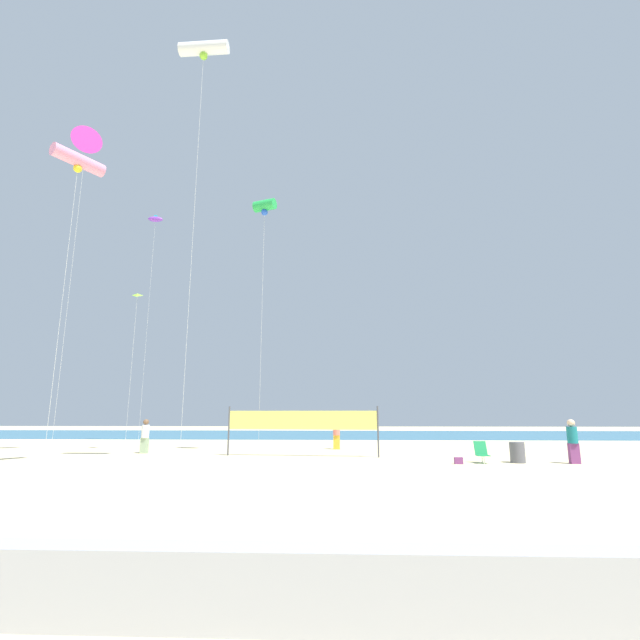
% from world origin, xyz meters
% --- Properties ---
extents(ground_plane, '(120.00, 120.00, 0.00)m').
position_xyz_m(ground_plane, '(0.00, 0.00, 0.00)').
color(ground_plane, beige).
extents(ocean_band, '(120.00, 20.00, 0.01)m').
position_xyz_m(ocean_band, '(0.00, 32.37, 0.00)').
color(ocean_band, teal).
rests_on(ocean_band, ground).
extents(boardwalk_ledge, '(28.00, 0.44, 0.74)m').
position_xyz_m(boardwalk_ledge, '(0.00, -9.67, 0.37)').
color(boardwalk_ledge, '#A8A8AD').
rests_on(boardwalk_ledge, ground).
extents(beachgoer_white_shirt, '(0.40, 0.40, 1.75)m').
position_xyz_m(beachgoer_white_shirt, '(-8.58, 9.77, 0.94)').
color(beachgoer_white_shirt, '#99B28C').
rests_on(beachgoer_white_shirt, ground).
extents(beachgoer_teal_shirt, '(0.41, 0.41, 1.81)m').
position_xyz_m(beachgoer_teal_shirt, '(11.43, 5.60, 0.97)').
color(beachgoer_teal_shirt, '#7A3872').
rests_on(beachgoer_teal_shirt, ground).
extents(beachgoer_coral_shirt, '(0.40, 0.40, 1.74)m').
position_xyz_m(beachgoer_coral_shirt, '(1.48, 12.99, 0.93)').
color(beachgoer_coral_shirt, gold).
rests_on(beachgoer_coral_shirt, ground).
extents(folding_beach_chair, '(0.52, 0.65, 0.89)m').
position_xyz_m(folding_beach_chair, '(7.68, 5.76, 0.47)').
color(folding_beach_chair, '#1E8C4C').
rests_on(folding_beach_chair, ground).
extents(trash_barrel, '(0.61, 0.61, 0.85)m').
position_xyz_m(trash_barrel, '(9.22, 5.90, 0.43)').
color(trash_barrel, '#595960').
rests_on(trash_barrel, ground).
extents(volleyball_net, '(7.50, 0.82, 2.40)m').
position_xyz_m(volleyball_net, '(-0.19, 8.42, 1.63)').
color(volleyball_net, '#4C4C51').
rests_on(volleyball_net, ground).
extents(beach_handbag, '(0.34, 0.17, 0.27)m').
position_xyz_m(beach_handbag, '(6.58, 5.29, 0.14)').
color(beach_handbag, '#7A3872').
rests_on(beach_handbag, ground).
extents(kite_magenta_delta, '(1.43, 1.24, 17.85)m').
position_xyz_m(kite_magenta_delta, '(-12.38, 7.85, 17.00)').
color(kite_magenta_delta, silver).
rests_on(kite_magenta_delta, ground).
extents(kite_lime_diamond, '(0.53, 0.54, 9.03)m').
position_xyz_m(kite_lime_diamond, '(-10.10, 10.79, 8.65)').
color(kite_lime_diamond, silver).
rests_on(kite_lime_diamond, ground).
extents(kite_white_tube, '(2.33, 0.69, 19.10)m').
position_xyz_m(kite_white_tube, '(-4.51, 3.53, 18.75)').
color(kite_white_tube, silver).
rests_on(kite_white_tube, ground).
extents(kite_green_tube, '(1.38, 1.00, 13.94)m').
position_xyz_m(kite_green_tube, '(-2.48, 9.35, 13.57)').
color(kite_green_tube, silver).
rests_on(kite_green_tube, ground).
extents(kite_violet_inflatable, '(1.27, 0.50, 17.35)m').
position_xyz_m(kite_violet_inflatable, '(-12.69, 18.37, 16.92)').
color(kite_violet_inflatable, silver).
rests_on(kite_violet_inflatable, ground).
extents(kite_pink_tube, '(1.58, 2.10, 12.72)m').
position_xyz_m(kite_pink_tube, '(-9.14, 2.33, 12.40)').
color(kite_pink_tube, silver).
rests_on(kite_pink_tube, ground).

